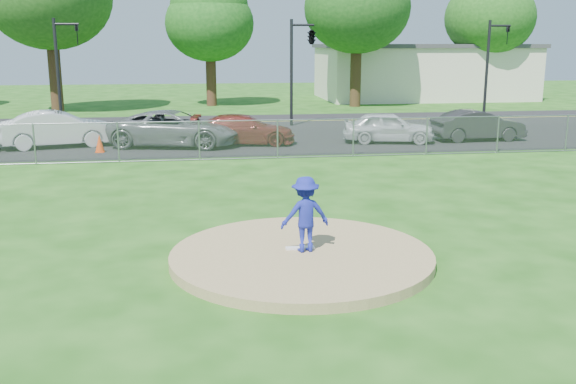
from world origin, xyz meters
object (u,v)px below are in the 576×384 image
object	(u,v)px
parked_car_gray	(175,128)
traffic_cone	(100,143)
traffic_signal_left	(62,64)
tree_far_right	(490,6)
parked_car_pearl	(388,127)
commercial_building	(422,71)
parked_car_white	(58,129)
parked_car_darkred	(244,129)
pitcher	(305,214)
tree_center	(209,12)
parked_car_charcoal	(478,125)
traffic_signal_center	(310,38)
traffic_signal_right	(491,62)

from	to	relation	value
parked_car_gray	traffic_cone	bearing A→B (deg)	124.46
traffic_signal_left	traffic_cone	size ratio (longest dim) A/B	7.54
tree_far_right	traffic_cone	xyz separation A→B (m)	(-26.04, -20.58, -6.68)
parked_car_gray	parked_car_pearl	bearing A→B (deg)	-78.93
commercial_building	parked_car_pearl	world-z (taller)	commercial_building
parked_car_white	parked_car_darkred	world-z (taller)	parked_car_white
tree_far_right	traffic_cone	world-z (taller)	tree_far_right
traffic_signal_left	commercial_building	bearing A→B (deg)	32.87
traffic_signal_left	pitcher	world-z (taller)	traffic_signal_left
tree_center	parked_car_charcoal	xyz separation A→B (m)	(11.69, -18.58, -5.77)
pitcher	traffic_cone	distance (m)	15.63
traffic_cone	parked_car_pearl	world-z (taller)	parked_car_pearl
tree_far_right	parked_car_gray	size ratio (longest dim) A/B	1.94
parked_car_charcoal	pitcher	bearing A→B (deg)	142.83
traffic_signal_center	traffic_cone	size ratio (longest dim) A/B	7.54
commercial_building	pitcher	size ratio (longest dim) A/B	10.51
tree_far_right	parked_car_darkred	distance (m)	28.52
tree_center	parked_car_white	world-z (taller)	tree_center
commercial_building	traffic_cone	size ratio (longest dim) A/B	22.07
parked_car_white	parked_car_pearl	xyz separation A→B (m)	(14.41, -0.78, -0.08)
traffic_cone	parked_car_darkred	bearing A→B (deg)	12.34
commercial_building	tree_center	bearing A→B (deg)	-166.76
tree_far_right	traffic_signal_left	size ratio (longest dim) A/B	1.92
tree_far_right	traffic_cone	size ratio (longest dim) A/B	14.45
traffic_cone	parked_car_pearl	bearing A→B (deg)	4.26
traffic_signal_right	parked_car_charcoal	world-z (taller)	traffic_signal_right
parked_car_charcoal	parked_car_white	bearing A→B (deg)	85.26
pitcher	parked_car_white	bearing A→B (deg)	-70.88
traffic_cone	parked_car_charcoal	distance (m)	16.76
tree_far_right	traffic_signal_right	bearing A→B (deg)	-113.91
commercial_building	parked_car_gray	size ratio (longest dim) A/B	2.96
parked_car_darkred	parked_car_pearl	bearing A→B (deg)	-86.30
tree_far_right	traffic_signal_center	xyz separation A→B (m)	(-16.03, -13.00, -2.45)
pitcher	parked_car_darkred	size ratio (longest dim) A/B	0.35
parked_car_charcoal	traffic_signal_left	bearing A→B (deg)	68.76
tree_center	traffic_cone	world-z (taller)	tree_center
tree_far_right	parked_car_darkred	bearing A→B (deg)	-136.13
traffic_signal_right	parked_car_darkred	size ratio (longest dim) A/B	1.25
tree_center	pitcher	size ratio (longest dim) A/B	6.31
parked_car_darkred	parked_car_pearl	size ratio (longest dim) A/B	1.11
traffic_signal_right	pitcher	distance (m)	26.22
traffic_signal_left	traffic_signal_center	distance (m)	12.79
tree_center	traffic_signal_center	bearing A→B (deg)	-67.51
parked_car_white	traffic_signal_right	bearing A→B (deg)	-88.82
traffic_signal_center	pitcher	xyz separation A→B (m)	(-3.89, -21.94, -3.63)
traffic_signal_right	parked_car_charcoal	distance (m)	7.94
parked_car_white	parked_car_charcoal	bearing A→B (deg)	-105.80
tree_far_right	traffic_signal_left	xyz separation A→B (m)	(-28.76, -13.00, -3.70)
tree_center	tree_far_right	distance (m)	21.03
tree_center	parked_car_gray	size ratio (longest dim) A/B	1.77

